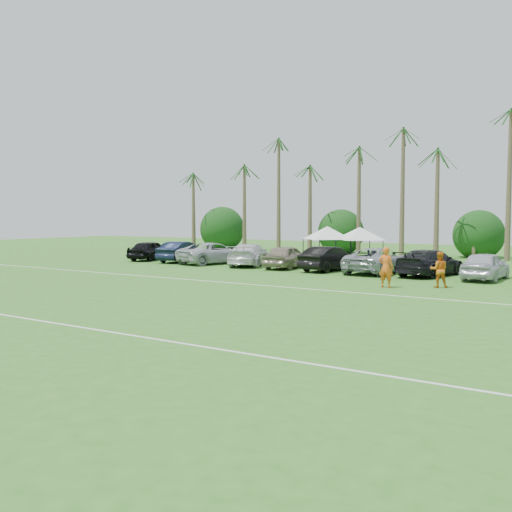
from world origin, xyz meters
The scene contains 25 objects.
field_lines centered at (0.00, 8.00, 0.01)m, with size 80.00×12.10×0.01m.
palm_tree_0 centered at (-22.00, 38.00, 7.48)m, with size 2.40×2.40×8.90m.
palm_tree_1 centered at (-17.00, 38.00, 8.35)m, with size 2.40×2.40×9.90m.
palm_tree_2 centered at (-12.00, 38.00, 9.21)m, with size 2.40×2.40×10.90m.
palm_tree_3 centered at (-8.00, 38.00, 10.06)m, with size 2.40×2.40×11.90m.
palm_tree_4 centered at (-4.00, 38.00, 7.48)m, with size 2.40×2.40×8.90m.
palm_tree_5 centered at (0.00, 38.00, 8.35)m, with size 2.40×2.40×9.90m.
palm_tree_6 centered at (4.00, 38.00, 9.21)m, with size 2.40×2.40×10.90m.
palm_tree_7 centered at (8.00, 38.00, 10.06)m, with size 2.40×2.40×11.90m.
bush_tree_0 centered at (-19.00, 39.00, 1.80)m, with size 4.00×4.00×4.00m.
bush_tree_1 centered at (-6.00, 39.00, 1.80)m, with size 4.00×4.00×4.00m.
bush_tree_2 centered at (6.00, 39.00, 1.80)m, with size 4.00×4.00×4.00m.
sideline_player_a centered at (6.67, 16.55, 0.98)m, with size 0.71×0.47×1.95m, color orange.
sideline_player_b centered at (8.79, 17.94, 0.86)m, with size 0.84×0.65×1.72m, color orange.
canopy_tent_left centered at (-1.43, 26.76, 2.70)m, with size 3.89×3.89×3.15m.
canopy_tent_right centered at (0.75, 27.37, 2.65)m, with size 3.83×3.83×3.10m.
parked_car_0 centered at (-14.69, 22.94, 0.76)m, with size 1.79×4.46×1.52m, color black.
parked_car_1 centered at (-11.61, 22.99, 0.76)m, with size 1.61×4.61×1.52m, color black.
parked_car_2 centered at (-8.53, 22.93, 0.76)m, with size 2.52×5.47×1.52m, color silver.
parked_car_3 centered at (-5.44, 22.97, 0.76)m, with size 2.13×5.24×1.52m, color silver.
parked_car_4 centered at (-2.36, 22.71, 0.76)m, with size 1.79×4.46×1.52m, color gray.
parked_car_5 centered at (0.72, 22.62, 0.76)m, with size 1.61×4.61×1.52m, color black.
parked_car_6 centered at (3.80, 22.85, 0.76)m, with size 2.52×5.47×1.52m, color #999EA8.
parked_car_7 centered at (6.88, 23.02, 0.76)m, with size 2.13×5.24×1.52m, color black.
parked_car_8 centered at (9.96, 22.59, 0.76)m, with size 1.79×4.46×1.52m, color silver.
Camera 1 is at (16.28, -9.50, 3.40)m, focal length 40.00 mm.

